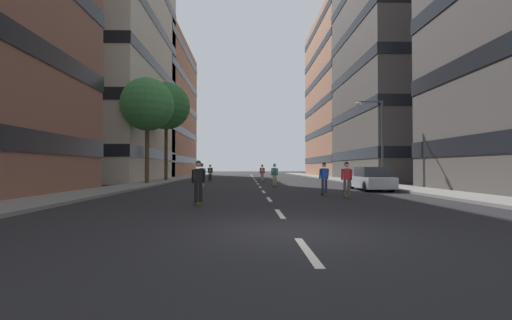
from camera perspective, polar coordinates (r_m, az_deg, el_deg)
ground_plane at (r=37.20m, az=-0.03°, el=-3.49°), size 173.39×173.39×0.00m
sidewalk_left at (r=41.69m, az=-13.65°, el=-3.11°), size 2.89×79.47×0.14m
sidewalk_right at (r=42.20m, az=13.12°, el=-3.09°), size 2.89×79.47×0.14m
lane_markings at (r=38.80m, az=-0.10°, el=-3.39°), size 0.16×67.20×0.01m
building_left_mid at (r=45.55m, az=-24.27°, el=16.08°), size 13.60×19.70×29.69m
building_left_far at (r=62.74m, az=-17.41°, el=8.06°), size 13.60×23.98×22.84m
building_right_mid at (r=46.33m, az=23.44°, el=15.37°), size 13.60×17.11×29.06m
building_right_far at (r=63.77m, az=15.87°, el=9.97°), size 13.60×22.10×27.37m
parked_car_near at (r=23.93m, az=18.24°, el=-3.05°), size 1.82×4.40×1.52m
street_tree_near at (r=39.38m, az=-14.48°, el=8.53°), size 5.11×5.11×10.56m
street_tree_mid at (r=32.25m, az=-17.36°, el=8.66°), size 4.62×4.62×9.18m
streetlamp_right at (r=28.36m, az=19.30°, el=4.21°), size 2.13×0.30×6.50m
skater_0 at (r=27.22m, az=3.06°, el=-2.21°), size 0.54×0.91×1.78m
skater_1 at (r=14.16m, az=-9.41°, el=-3.28°), size 0.57×0.92×1.78m
skater_2 at (r=24.57m, az=-8.87°, el=-2.31°), size 0.56×0.92×1.78m
skater_3 at (r=17.59m, az=14.64°, el=-2.84°), size 0.56×0.92×1.78m
skater_4 at (r=38.00m, az=1.04°, el=-1.96°), size 0.56×0.92×1.78m
skater_5 at (r=19.23m, az=11.12°, el=-2.71°), size 0.55×0.92×1.78m
skater_6 at (r=36.45m, az=1.02°, el=-1.94°), size 0.56×0.92×1.78m
skater_7 at (r=37.94m, az=-7.53°, el=-1.90°), size 0.55×0.91×1.78m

